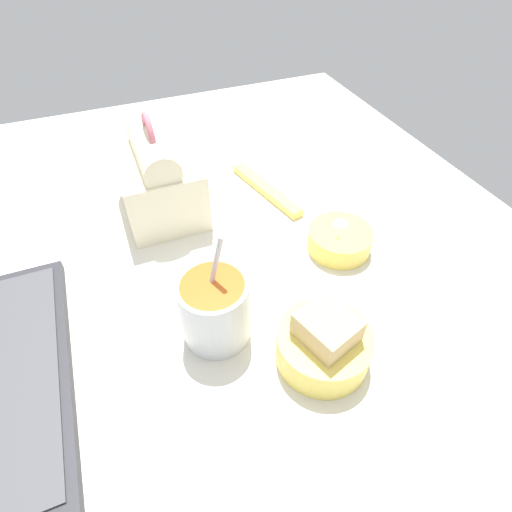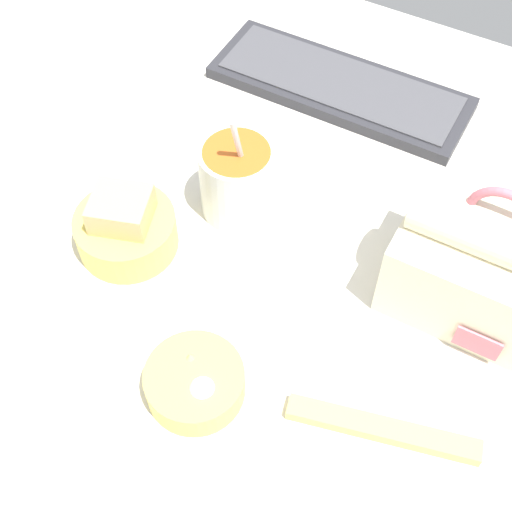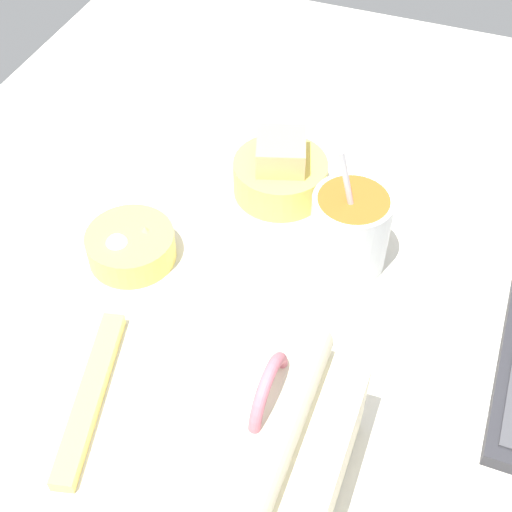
% 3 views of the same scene
% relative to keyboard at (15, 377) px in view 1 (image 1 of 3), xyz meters
% --- Properties ---
extents(desk_surface, '(1.40, 1.10, 0.02)m').
position_rel_keyboard_xyz_m(desk_surface, '(0.08, -0.33, -0.02)').
color(desk_surface, silver).
rests_on(desk_surface, ground).
extents(keyboard, '(0.38, 0.13, 0.02)m').
position_rel_keyboard_xyz_m(keyboard, '(0.00, 0.00, 0.00)').
color(keyboard, '#2D2D33').
rests_on(keyboard, desk_surface).
extents(lunch_bag, '(0.18, 0.14, 0.19)m').
position_rel_keyboard_xyz_m(lunch_bag, '(0.28, -0.25, 0.06)').
color(lunch_bag, '#EFE5C1').
rests_on(lunch_bag, desk_surface).
extents(soup_cup, '(0.09, 0.09, 0.17)m').
position_rel_keyboard_xyz_m(soup_cup, '(-0.02, -0.26, 0.04)').
color(soup_cup, silver).
rests_on(soup_cup, desk_surface).
extents(bento_bowl_sandwich, '(0.12, 0.12, 0.09)m').
position_rel_keyboard_xyz_m(bento_bowl_sandwich, '(-0.11, -0.38, 0.02)').
color(bento_bowl_sandwich, '#EFD65B').
rests_on(bento_bowl_sandwich, desk_surface).
extents(bento_bowl_snacks, '(0.11, 0.11, 0.05)m').
position_rel_keyboard_xyz_m(bento_bowl_snacks, '(0.06, -0.51, 0.01)').
color(bento_bowl_snacks, '#EFD65B').
rests_on(bento_bowl_snacks, desk_surface).
extents(chopstick_case, '(0.20, 0.07, 0.02)m').
position_rel_keyboard_xyz_m(chopstick_case, '(0.26, -0.46, -0.00)').
color(chopstick_case, '#EFD666').
rests_on(chopstick_case, desk_surface).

